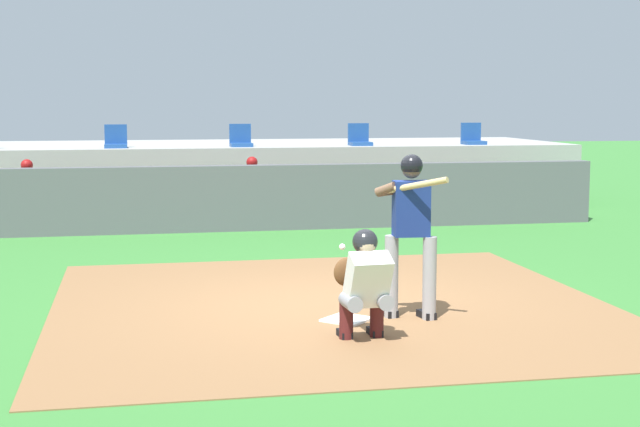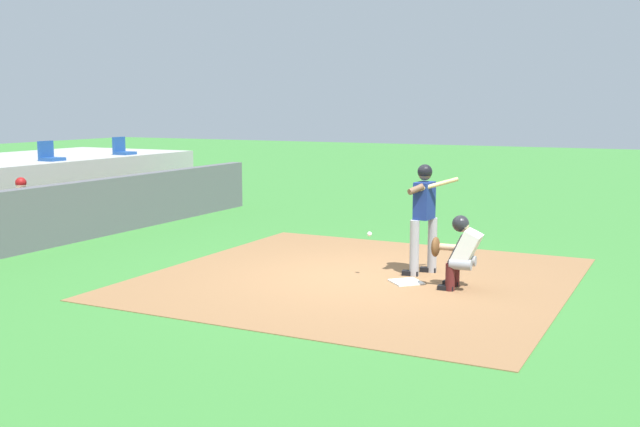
{
  "view_description": "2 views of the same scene",
  "coord_description": "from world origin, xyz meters",
  "px_view_note": "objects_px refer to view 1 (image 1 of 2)",
  "views": [
    {
      "loc": [
        -2.2,
        -10.41,
        2.38
      ],
      "look_at": [
        0.0,
        0.7,
        1.0
      ],
      "focal_mm": 52.3,
      "sensor_mm": 36.0,
      "label": 1
    },
    {
      "loc": [
        -10.75,
        -4.71,
        2.74
      ],
      "look_at": [
        0.0,
        0.7,
        1.0
      ],
      "focal_mm": 42.13,
      "sensor_mm": 36.0,
      "label": 2
    }
  ],
  "objects_px": {
    "dugout_player_0": "(27,194)",
    "stadium_seat_4": "(473,138)",
    "home_plate": "(347,319)",
    "catcher_crouched": "(364,281)",
    "stadium_seat_3": "(360,139)",
    "stadium_seat_2": "(241,140)",
    "batter_at_plate": "(410,225)",
    "dugout_player_1": "(253,189)",
    "stadium_seat_1": "(116,141)"
  },
  "relations": [
    {
      "from": "stadium_seat_3",
      "to": "dugout_player_1",
      "type": "bearing_deg",
      "value": -141.96
    },
    {
      "from": "home_plate",
      "to": "catcher_crouched",
      "type": "distance_m",
      "value": 1.02
    },
    {
      "from": "catcher_crouched",
      "to": "stadium_seat_4",
      "type": "xyz_separation_m",
      "value": [
        5.22,
        11.01,
        0.93
      ]
    },
    {
      "from": "dugout_player_0",
      "to": "stadium_seat_4",
      "type": "xyz_separation_m",
      "value": [
        9.38,
        2.03,
        0.86
      ]
    },
    {
      "from": "catcher_crouched",
      "to": "stadium_seat_1",
      "type": "distance_m",
      "value": 11.35
    },
    {
      "from": "home_plate",
      "to": "stadium_seat_3",
      "type": "bearing_deg",
      "value": 75.67
    },
    {
      "from": "home_plate",
      "to": "stadium_seat_3",
      "type": "distance_m",
      "value": 10.61
    },
    {
      "from": "batter_at_plate",
      "to": "stadium_seat_2",
      "type": "distance_m",
      "value": 10.24
    },
    {
      "from": "home_plate",
      "to": "dugout_player_0",
      "type": "xyz_separation_m",
      "value": [
        -4.18,
        8.14,
        0.65
      ]
    },
    {
      "from": "batter_at_plate",
      "to": "stadium_seat_2",
      "type": "height_order",
      "value": "stadium_seat_2"
    },
    {
      "from": "dugout_player_0",
      "to": "stadium_seat_2",
      "type": "xyz_separation_m",
      "value": [
        4.18,
        2.03,
        0.86
      ]
    },
    {
      "from": "catcher_crouched",
      "to": "stadium_seat_1",
      "type": "bearing_deg",
      "value": 103.19
    },
    {
      "from": "dugout_player_1",
      "to": "stadium_seat_4",
      "type": "distance_m",
      "value": 5.65
    },
    {
      "from": "batter_at_plate",
      "to": "stadium_seat_1",
      "type": "bearing_deg",
      "value": 107.87
    },
    {
      "from": "home_plate",
      "to": "stadium_seat_1",
      "type": "bearing_deg",
      "value": 104.33
    },
    {
      "from": "catcher_crouched",
      "to": "stadium_seat_4",
      "type": "relative_size",
      "value": 3.91
    },
    {
      "from": "stadium_seat_2",
      "to": "catcher_crouched",
      "type": "bearing_deg",
      "value": -90.1
    },
    {
      "from": "home_plate",
      "to": "stadium_seat_2",
      "type": "relative_size",
      "value": 0.92
    },
    {
      "from": "batter_at_plate",
      "to": "stadium_seat_1",
      "type": "distance_m",
      "value": 10.74
    },
    {
      "from": "dugout_player_0",
      "to": "stadium_seat_4",
      "type": "height_order",
      "value": "stadium_seat_4"
    },
    {
      "from": "catcher_crouched",
      "to": "stadium_seat_1",
      "type": "relative_size",
      "value": 3.91
    },
    {
      "from": "batter_at_plate",
      "to": "stadium_seat_4",
      "type": "height_order",
      "value": "stadium_seat_4"
    },
    {
      "from": "stadium_seat_4",
      "to": "home_plate",
      "type": "bearing_deg",
      "value": -117.06
    },
    {
      "from": "batter_at_plate",
      "to": "stadium_seat_1",
      "type": "relative_size",
      "value": 3.76
    },
    {
      "from": "stadium_seat_2",
      "to": "home_plate",
      "type": "bearing_deg",
      "value": -90.0
    },
    {
      "from": "stadium_seat_4",
      "to": "stadium_seat_2",
      "type": "bearing_deg",
      "value": 180.0
    },
    {
      "from": "home_plate",
      "to": "batter_at_plate",
      "type": "height_order",
      "value": "batter_at_plate"
    },
    {
      "from": "home_plate",
      "to": "batter_at_plate",
      "type": "relative_size",
      "value": 0.24
    },
    {
      "from": "dugout_player_1",
      "to": "stadium_seat_1",
      "type": "height_order",
      "value": "stadium_seat_1"
    },
    {
      "from": "catcher_crouched",
      "to": "stadium_seat_4",
      "type": "height_order",
      "value": "stadium_seat_4"
    },
    {
      "from": "stadium_seat_1",
      "to": "dugout_player_1",
      "type": "bearing_deg",
      "value": -38.05
    },
    {
      "from": "home_plate",
      "to": "stadium_seat_4",
      "type": "height_order",
      "value": "stadium_seat_4"
    },
    {
      "from": "dugout_player_0",
      "to": "catcher_crouched",
      "type": "bearing_deg",
      "value": -65.13
    },
    {
      "from": "batter_at_plate",
      "to": "catcher_crouched",
      "type": "height_order",
      "value": "batter_at_plate"
    },
    {
      "from": "home_plate",
      "to": "stadium_seat_2",
      "type": "xyz_separation_m",
      "value": [
        0.0,
        10.18,
        1.51
      ]
    },
    {
      "from": "home_plate",
      "to": "dugout_player_1",
      "type": "distance_m",
      "value": 8.17
    },
    {
      "from": "batter_at_plate",
      "to": "dugout_player_0",
      "type": "distance_m",
      "value": 9.52
    },
    {
      "from": "dugout_player_0",
      "to": "stadium_seat_2",
      "type": "relative_size",
      "value": 2.71
    },
    {
      "from": "catcher_crouched",
      "to": "dugout_player_1",
      "type": "xyz_separation_m",
      "value": [
        0.02,
        8.98,
        0.07
      ]
    },
    {
      "from": "home_plate",
      "to": "catcher_crouched",
      "type": "bearing_deg",
      "value": -91.36
    },
    {
      "from": "catcher_crouched",
      "to": "stadium_seat_3",
      "type": "xyz_separation_m",
      "value": [
        2.62,
        11.01,
        0.93
      ]
    },
    {
      "from": "batter_at_plate",
      "to": "dugout_player_1",
      "type": "height_order",
      "value": "batter_at_plate"
    },
    {
      "from": "batter_at_plate",
      "to": "catcher_crouched",
      "type": "relative_size",
      "value": 0.96
    },
    {
      "from": "home_plate",
      "to": "batter_at_plate",
      "type": "distance_m",
      "value": 1.23
    },
    {
      "from": "home_plate",
      "to": "catcher_crouched",
      "type": "xyz_separation_m",
      "value": [
        -0.02,
        -0.83,
        0.58
      ]
    },
    {
      "from": "home_plate",
      "to": "catcher_crouched",
      "type": "height_order",
      "value": "catcher_crouched"
    },
    {
      "from": "stadium_seat_1",
      "to": "stadium_seat_2",
      "type": "height_order",
      "value": "same"
    },
    {
      "from": "catcher_crouched",
      "to": "dugout_player_1",
      "type": "height_order",
      "value": "dugout_player_1"
    },
    {
      "from": "home_plate",
      "to": "stadium_seat_3",
      "type": "xyz_separation_m",
      "value": [
        2.6,
        10.18,
        1.51
      ]
    },
    {
      "from": "home_plate",
      "to": "dugout_player_0",
      "type": "bearing_deg",
      "value": 117.17
    }
  ]
}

